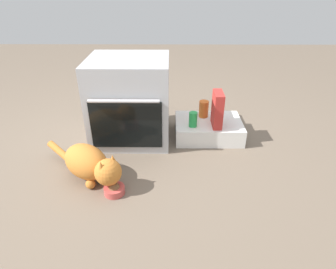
# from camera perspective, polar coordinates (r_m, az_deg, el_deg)

# --- Properties ---
(ground) EXTENTS (8.00, 8.00, 0.00)m
(ground) POSITION_cam_1_polar(r_m,az_deg,el_deg) (2.12, -8.86, -5.64)
(ground) COLOR #6B5B4C
(oven) EXTENTS (0.61, 0.59, 0.66)m
(oven) POSITION_cam_1_polar(r_m,az_deg,el_deg) (2.31, -7.57, 6.81)
(oven) COLOR #B7BABF
(oven) RESTS_ON ground
(pantry_cabinet) EXTENTS (0.55, 0.40, 0.14)m
(pantry_cabinet) POSITION_cam_1_polar(r_m,az_deg,el_deg) (2.42, 8.03, 1.20)
(pantry_cabinet) COLOR white
(pantry_cabinet) RESTS_ON ground
(food_bowl) EXTENTS (0.13, 0.13, 0.08)m
(food_bowl) POSITION_cam_1_polar(r_m,az_deg,el_deg) (1.85, -10.68, -10.74)
(food_bowl) COLOR #C64C47
(food_bowl) RESTS_ON ground
(cat) EXTENTS (0.62, 0.51, 0.25)m
(cat) POSITION_cam_1_polar(r_m,az_deg,el_deg) (1.94, -15.30, -5.64)
(cat) COLOR #C6752D
(cat) RESTS_ON ground
(cereal_box) EXTENTS (0.07, 0.18, 0.28)m
(cereal_box) POSITION_cam_1_polar(r_m,az_deg,el_deg) (2.27, 9.85, 4.95)
(cereal_box) COLOR #B72D28
(cereal_box) RESTS_ON pantry_cabinet
(sauce_jar) EXTENTS (0.08, 0.08, 0.14)m
(sauce_jar) POSITION_cam_1_polar(r_m,az_deg,el_deg) (2.43, 7.15, 5.10)
(sauce_jar) COLOR #D16023
(sauce_jar) RESTS_ON pantry_cabinet
(soda_can) EXTENTS (0.07, 0.07, 0.12)m
(soda_can) POSITION_cam_1_polar(r_m,az_deg,el_deg) (2.27, 5.03, 3.04)
(soda_can) COLOR green
(soda_can) RESTS_ON pantry_cabinet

